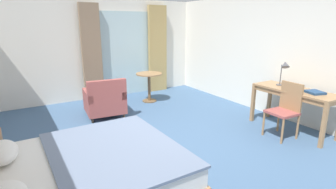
{
  "coord_description": "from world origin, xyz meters",
  "views": [
    {
      "loc": [
        -2.02,
        -3.28,
        1.91
      ],
      "look_at": [
        0.11,
        0.22,
        0.8
      ],
      "focal_mm": 28.15,
      "sensor_mm": 36.0,
      "label": 1
    }
  ],
  "objects": [
    {
      "name": "balcony_glass_door",
      "position": [
        0.7,
        3.39,
        1.1
      ],
      "size": [
        1.42,
        0.02,
        2.21
      ],
      "primitive_type": "cube",
      "color": "silver",
      "rests_on": "ground"
    },
    {
      "name": "ground",
      "position": [
        0.0,
        0.0,
        -0.05
      ],
      "size": [
        6.0,
        7.46,
        0.1
      ],
      "primitive_type": "cube",
      "color": "#426084"
    },
    {
      "name": "writing_desk",
      "position": [
        2.27,
        -0.59,
        0.68
      ],
      "size": [
        0.56,
        1.46,
        0.77
      ],
      "color": "#9E754C",
      "rests_on": "ground"
    },
    {
      "name": "curtain_panel_left",
      "position": [
        -0.23,
        3.29,
        1.19
      ],
      "size": [
        0.47,
        0.1,
        2.38
      ],
      "primitive_type": "cube",
      "color": "#897056",
      "rests_on": "ground"
    },
    {
      "name": "desk_chair",
      "position": [
        1.9,
        -0.69,
        0.53
      ],
      "size": [
        0.44,
        0.45,
        0.95
      ],
      "color": "#9E4C47",
      "rests_on": "ground"
    },
    {
      "name": "desk_lamp",
      "position": [
        2.22,
        -0.36,
        1.14
      ],
      "size": [
        0.25,
        0.29,
        0.52
      ],
      "color": "#4C4C51",
      "rests_on": "writing_desk"
    },
    {
      "name": "wall_back",
      "position": [
        0.0,
        3.47,
        1.25
      ],
      "size": [
        5.6,
        0.12,
        2.51
      ],
      "primitive_type": "cube",
      "color": "white",
      "rests_on": "ground"
    },
    {
      "name": "round_cafe_table",
      "position": [
        0.9,
        2.41,
        0.53
      ],
      "size": [
        0.64,
        0.64,
        0.72
      ],
      "color": "#9E754C",
      "rests_on": "ground"
    },
    {
      "name": "closed_book",
      "position": [
        2.29,
        -0.93,
        0.79
      ],
      "size": [
        0.31,
        0.33,
        0.04
      ],
      "primitive_type": "cube",
      "rotation": [
        0.0,
        0.0,
        -0.31
      ],
      "color": "navy",
      "rests_on": "writing_desk"
    },
    {
      "name": "armchair_by_window",
      "position": [
        -0.41,
        1.91,
        0.33
      ],
      "size": [
        0.84,
        0.85,
        0.84
      ],
      "color": "#9E4C47",
      "rests_on": "ground"
    },
    {
      "name": "curtain_panel_right",
      "position": [
        1.63,
        3.29,
        1.19
      ],
      "size": [
        0.54,
        0.1,
        2.38
      ],
      "primitive_type": "cube",
      "color": "tan",
      "rests_on": "ground"
    },
    {
      "name": "bed",
      "position": [
        -1.53,
        -0.62,
        0.28
      ],
      "size": [
        2.16,
        1.82,
        0.98
      ],
      "color": "#9E754C",
      "rests_on": "ground"
    },
    {
      "name": "wall_right",
      "position": [
        2.74,
        0.0,
        1.25
      ],
      "size": [
        0.12,
        7.06,
        2.51
      ],
      "primitive_type": "cube",
      "color": "white",
      "rests_on": "ground"
    }
  ]
}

